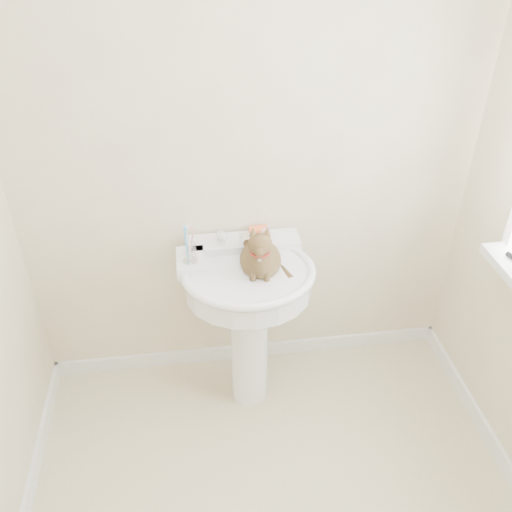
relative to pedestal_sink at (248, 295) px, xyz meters
name	(u,v)px	position (x,y,z in m)	size (l,w,h in m)	color
wall_back	(249,159)	(0.04, 0.29, 0.56)	(2.20, 0.00, 2.50)	beige
baseboard_back	(250,351)	(0.04, 0.28, -0.64)	(2.20, 0.02, 0.09)	white
pedestal_sink	(248,295)	(0.00, 0.00, 0.00)	(0.63, 0.62, 0.87)	white
faucet	(244,237)	(0.00, 0.16, 0.23)	(0.28, 0.12, 0.14)	silver
soap_bar	(259,230)	(0.08, 0.25, 0.20)	(0.09, 0.06, 0.03)	#F6693A
toothbrush_cup	(190,253)	(-0.26, 0.05, 0.24)	(0.07, 0.07, 0.18)	silver
cat	(261,258)	(0.06, -0.02, 0.22)	(0.21, 0.26, 0.38)	brown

